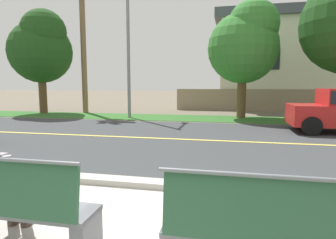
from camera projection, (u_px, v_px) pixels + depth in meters
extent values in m
plane|color=#665B4C|center=(202.00, 132.00, 10.09)|extent=(140.00, 140.00, 0.00)
cube|color=#ADA89E|center=(170.00, 185.00, 4.60)|extent=(44.00, 0.30, 0.11)
cube|color=#383A3D|center=(198.00, 140.00, 8.63)|extent=(52.00, 8.00, 0.01)
cube|color=#E0CC4C|center=(198.00, 140.00, 8.63)|extent=(48.00, 0.14, 0.01)
cube|color=#2D6026|center=(210.00, 119.00, 14.08)|extent=(48.00, 2.80, 0.02)
cube|color=slate|center=(87.00, 234.00, 2.76)|extent=(0.14, 0.40, 0.45)
cube|color=slate|center=(15.00, 208.00, 2.91)|extent=(1.73, 0.44, 0.05)
cube|color=slate|center=(265.00, 234.00, 2.40)|extent=(1.73, 0.44, 0.05)
cube|color=#285138|center=(269.00, 211.00, 2.17)|extent=(1.66, 0.12, 0.52)
cylinder|color=slate|center=(271.00, 176.00, 2.13)|extent=(1.73, 0.04, 0.04)
cylinder|color=#47382D|center=(11.00, 191.00, 3.12)|extent=(0.15, 0.42, 0.15)
cylinder|color=#47382D|center=(12.00, 208.00, 3.38)|extent=(0.12, 0.12, 0.43)
cube|color=black|center=(18.00, 219.00, 3.48)|extent=(0.09, 0.24, 0.07)
cylinder|color=#47382D|center=(25.00, 209.00, 3.34)|extent=(0.12, 0.12, 0.43)
cube|color=black|center=(31.00, 221.00, 3.44)|extent=(0.09, 0.24, 0.07)
cylinder|color=gray|center=(8.00, 178.00, 2.90)|extent=(0.09, 0.09, 0.46)
cylinder|color=black|center=(312.00, 126.00, 9.36)|extent=(0.64, 0.18, 0.64)
cylinder|color=black|center=(299.00, 120.00, 10.99)|extent=(0.64, 0.18, 0.64)
cylinder|color=gray|center=(128.00, 43.00, 14.08)|extent=(0.16, 0.16, 7.43)
cylinder|color=brown|center=(43.00, 94.00, 16.76)|extent=(0.45, 0.45, 2.23)
sphere|color=#1E4719|center=(41.00, 52.00, 16.46)|extent=(3.57, 3.57, 3.57)
sphere|color=#1E4719|center=(44.00, 32.00, 15.98)|extent=(2.50, 2.50, 2.50)
cylinder|color=brown|center=(241.00, 97.00, 14.33)|extent=(0.44, 0.44, 2.17)
sphere|color=#33752D|center=(243.00, 48.00, 14.04)|extent=(3.48, 3.48, 3.48)
sphere|color=#33752D|center=(253.00, 25.00, 13.57)|extent=(2.43, 2.43, 2.43)
cylinder|color=brown|center=(83.00, 44.00, 16.72)|extent=(0.32, 0.32, 8.07)
cube|color=gray|center=(279.00, 100.00, 17.88)|extent=(13.00, 0.36, 1.40)
cube|color=beige|center=(301.00, 67.00, 20.32)|extent=(11.13, 6.40, 5.93)
cube|color=#474C56|center=(303.00, 19.00, 19.92)|extent=(12.02, 6.91, 0.60)
cube|color=#232833|center=(271.00, 59.00, 17.66)|extent=(1.10, 0.06, 1.30)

